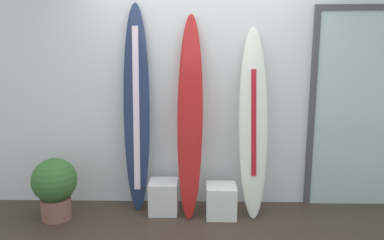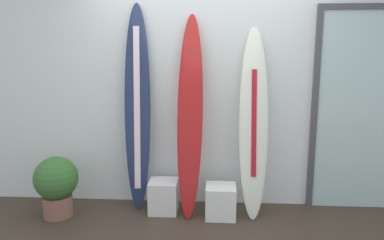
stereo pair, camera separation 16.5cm
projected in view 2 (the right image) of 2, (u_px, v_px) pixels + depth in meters
wall_back at (202, 80)px, 4.04m from camera, size 7.20×0.20×2.80m
surfboard_navy at (138, 110)px, 3.89m from camera, size 0.29×0.30×2.22m
surfboard_crimson at (190, 117)px, 3.76m from camera, size 0.28×0.50×2.10m
surfboard_ivory at (254, 123)px, 3.74m from camera, size 0.30×0.46×1.97m
display_block_left at (221, 201)px, 3.79m from camera, size 0.31×0.31×0.33m
display_block_center at (164, 196)px, 3.91m from camera, size 0.31×0.31×0.34m
glass_door at (367, 107)px, 3.87m from camera, size 1.16×0.06×2.19m
potted_plant at (56, 183)px, 3.77m from camera, size 0.45×0.45×0.64m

